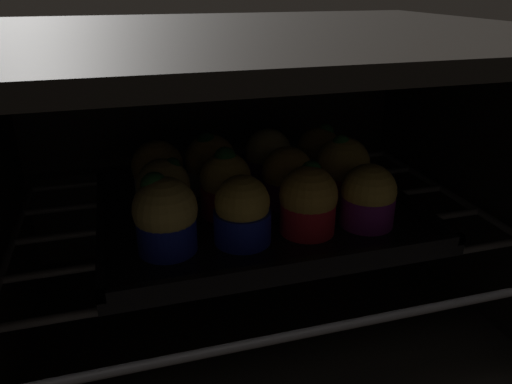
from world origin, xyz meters
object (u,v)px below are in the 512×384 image
object	(u,v)px
muffin_row0_col0	(165,216)
muffin_row2_col1	(211,164)
muffin_row1_col1	(226,185)
muffin_row2_col3	(319,154)
muffin_row0_col3	(368,198)
muffin_row1_col2	(287,177)
baking_tray	(256,212)
muffin_row1_col3	(342,169)
muffin_row0_col1	(242,212)
muffin_row2_col2	(268,158)
muffin_row2_col0	(158,171)
muffin_row1_col0	(164,192)
muffin_row0_col2	(308,201)

from	to	relation	value
muffin_row0_col0	muffin_row2_col1	size ratio (longest dim) A/B	1.05
muffin_row1_col1	muffin_row2_col3	bearing A→B (deg)	28.16
muffin_row2_col1	muffin_row0_col0	bearing A→B (deg)	-117.52
muffin_row0_col3	muffin_row1_col2	size ratio (longest dim) A/B	0.99
muffin_row2_col1	baking_tray	bearing A→B (deg)	-61.07
muffin_row0_col0	muffin_row1_col3	size ratio (longest dim) A/B	0.99
muffin_row1_col2	muffin_row1_col3	world-z (taller)	muffin_row1_col3
muffin_row0_col1	muffin_row2_col2	distance (cm)	16.40
muffin_row1_col2	muffin_row2_col0	world-z (taller)	same
muffin_row0_col3	muffin_row1_col3	size ratio (longest dim) A/B	0.85
muffin_row0_col1	muffin_row1_col1	distance (cm)	6.86
muffin_row1_col0	muffin_row1_col3	distance (cm)	21.26
baking_tray	muffin_row0_col1	xyz separation A→B (cm)	(-3.53, -7.19, 3.79)
baking_tray	muffin_row0_col3	distance (cm)	13.23
muffin_row2_col1	muffin_row2_col3	xyz separation A→B (cm)	(14.81, 0.41, -0.22)
muffin_row0_col3	muffin_row1_col0	size ratio (longest dim) A/B	0.96
muffin_row1_col2	muffin_row2_col2	size ratio (longest dim) A/B	0.98
muffin_row0_col2	muffin_row2_col2	size ratio (longest dim) A/B	1.06
muffin_row0_col2	muffin_row1_col1	bearing A→B (deg)	137.26
muffin_row0_col0	muffin_row1_col3	distance (cm)	22.92
muffin_row0_col2	muffin_row2_col1	distance (cm)	15.93
muffin_row0_col1	muffin_row2_col2	bearing A→B (deg)	63.31
muffin_row0_col1	muffin_row2_col0	distance (cm)	15.62
muffin_row0_col0	muffin_row0_col3	distance (cm)	21.54
muffin_row0_col3	muffin_row2_col1	bearing A→B (deg)	134.92
muffin_row1_col1	muffin_row1_col2	distance (cm)	7.60
muffin_row1_col3	muffin_row2_col3	world-z (taller)	muffin_row1_col3
muffin_row0_col2	muffin_row1_col2	xyz separation A→B (cm)	(0.34, 7.37, -0.18)
muffin_row1_col1	muffin_row2_col3	size ratio (longest dim) A/B	1.10
muffin_row0_col3	muffin_row1_col0	world-z (taller)	muffin_row1_col0
muffin_row0_col0	muffin_row0_col2	xyz separation A→B (cm)	(14.72, -0.19, -0.27)
baking_tray	muffin_row1_col0	xyz separation A→B (cm)	(-10.47, -0.11, 3.81)
muffin_row1_col1	muffin_row2_col0	bearing A→B (deg)	133.74
muffin_row1_col0	muffin_row2_col2	world-z (taller)	same
muffin_row1_col0	muffin_row1_col2	size ratio (longest dim) A/B	1.03
muffin_row1_col3	muffin_row1_col1	bearing A→B (deg)	-179.05
muffin_row0_col2	muffin_row2_col0	xyz separation A→B (cm)	(-14.07, 13.82, -0.22)
muffin_row2_col2	muffin_row1_col0	bearing A→B (deg)	-152.10
muffin_row0_col0	muffin_row2_col3	xyz separation A→B (cm)	(22.03, 14.28, -0.55)
muffin_row2_col0	muffin_row2_col2	world-z (taller)	muffin_row2_col2
muffin_row0_col1	muffin_row1_col1	bearing A→B (deg)	90.85
muffin_row0_col1	muffin_row2_col1	xyz separation A→B (cm)	(-0.36, 14.23, 0.11)
muffin_row0_col0	muffin_row0_col3	size ratio (longest dim) A/B	1.17
muffin_row0_col1	muffin_row2_col1	world-z (taller)	muffin_row2_col1
muffin_row1_col0	muffin_row1_col1	bearing A→B (deg)	-1.86
muffin_row1_col1	muffin_row2_col0	distance (cm)	9.89
muffin_row2_col2	muffin_row1_col3	bearing A→B (deg)	-47.39
muffin_row0_col2	muffin_row2_col3	size ratio (longest dim) A/B	1.05
muffin_row0_col0	muffin_row2_col0	size ratio (longest dim) A/B	1.14
muffin_row0_col1	muffin_row1_col2	xyz separation A→B (cm)	(7.47, 7.55, 0.00)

